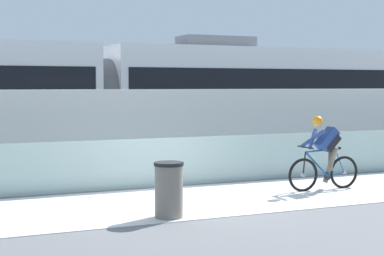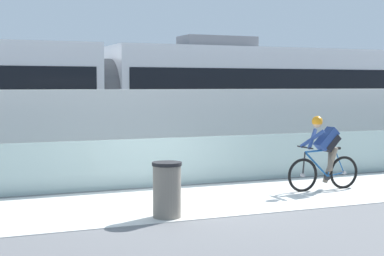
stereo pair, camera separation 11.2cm
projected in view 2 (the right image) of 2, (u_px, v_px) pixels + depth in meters
name	position (u px, v px, depth m)	size (l,w,h in m)	color
ground_plane	(180.00, 202.00, 11.72)	(200.00, 200.00, 0.00)	slate
bike_path_deck	(180.00, 201.00, 11.72)	(32.00, 3.20, 0.01)	silver
glass_parapet	(149.00, 163.00, 13.39)	(32.00, 0.05, 1.08)	#ADC6C1
concrete_barrier_wall	(126.00, 133.00, 15.01)	(32.00, 0.36, 2.16)	silver
tram_rail_near	(102.00, 164.00, 17.37)	(32.00, 0.08, 0.01)	#595654
tram_rail_far	(91.00, 158.00, 18.70)	(32.00, 0.08, 0.01)	#595654
tram	(102.00, 98.00, 17.97)	(22.56, 2.54, 3.81)	silver
cyclist_on_bike	(324.00, 154.00, 12.94)	(1.77, 0.58, 1.61)	black
trash_bin	(167.00, 190.00, 10.26)	(0.51, 0.51, 0.96)	slate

